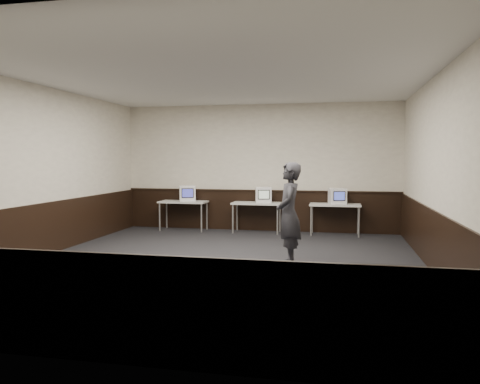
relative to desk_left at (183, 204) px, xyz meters
name	(u,v)px	position (x,y,z in m)	size (l,w,h in m)	color
floor	(222,265)	(1.90, -3.60, -0.68)	(8.00, 8.00, 0.00)	black
ceiling	(221,77)	(1.90, -3.60, 2.52)	(8.00, 8.00, 0.00)	white
back_wall	(259,168)	(1.90, 0.40, 0.92)	(7.00, 7.00, 0.00)	beige
front_wall	(110,185)	(1.90, -7.60, 0.92)	(7.00, 7.00, 0.00)	beige
left_wall	(39,171)	(-1.60, -3.60, 0.92)	(8.00, 8.00, 0.00)	beige
right_wall	(440,174)	(5.40, -3.60, 0.92)	(8.00, 8.00, 0.00)	beige
wainscot_back	(259,211)	(1.90, 0.38, -0.18)	(6.98, 0.04, 1.00)	black
wainscot_front	(113,309)	(1.90, -7.58, -0.18)	(6.98, 0.04, 1.00)	black
wainscot_left	(41,230)	(-1.58, -3.60, -0.18)	(0.04, 7.98, 1.00)	black
wainscot_right	(436,244)	(5.38, -3.60, -0.18)	(0.04, 7.98, 1.00)	black
wainscot_rail	(259,191)	(1.90, 0.36, 0.34)	(6.98, 0.06, 0.04)	black
desk_left	(183,204)	(0.00, 0.00, 0.00)	(1.20, 0.60, 0.75)	beige
desk_center	(257,205)	(1.90, 0.00, 0.00)	(1.20, 0.60, 0.75)	beige
desk_right	(335,207)	(3.80, 0.00, 0.00)	(1.20, 0.60, 0.75)	beige
emac_left	(187,193)	(0.11, 0.01, 0.27)	(0.52, 0.53, 0.40)	white
emac_center	(263,195)	(2.06, 0.02, 0.26)	(0.46, 0.47, 0.38)	white
emac_right	(337,196)	(3.85, 0.01, 0.26)	(0.46, 0.47, 0.38)	white
person	(289,214)	(3.04, -3.38, 0.21)	(0.65, 0.42, 1.77)	#28282D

